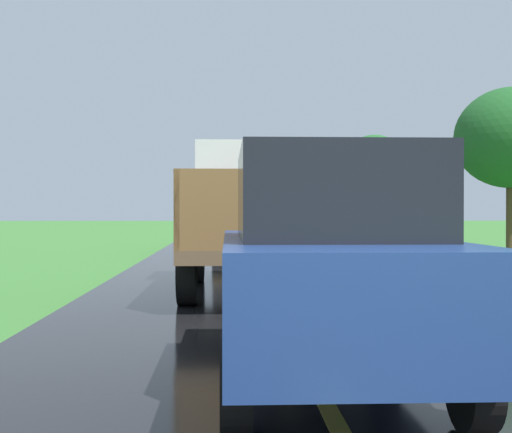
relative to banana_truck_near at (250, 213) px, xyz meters
name	(u,v)px	position (x,y,z in m)	size (l,w,h in m)	color
banana_truck_near	(250,213)	(0.00, 0.00, 0.00)	(2.38, 5.82, 2.80)	#2D2D30
banana_truck_far	(247,212)	(0.27, 12.01, 0.00)	(2.38, 5.81, 2.80)	#2D2D30
roadside_tree_near_left	(511,138)	(7.86, 6.70, 2.17)	(3.27, 3.27, 5.12)	#4C3823
roadside_tree_mid_right	(374,164)	(5.92, 16.33, 2.09)	(2.71, 2.71, 4.80)	#4C3823
following_car	(328,265)	(0.39, -7.26, -0.40)	(1.74, 4.10, 1.92)	navy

